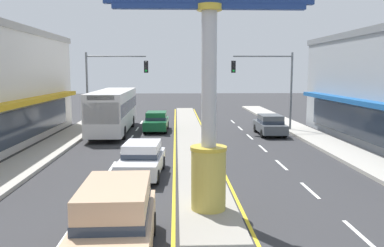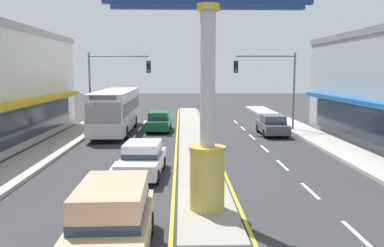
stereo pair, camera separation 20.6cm
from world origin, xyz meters
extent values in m
cube|color=gray|center=(0.00, 18.00, 0.07)|extent=(1.99, 52.00, 0.14)
cube|color=#ADA89E|center=(-8.75, 16.00, 0.09)|extent=(2.32, 60.00, 0.18)
cube|color=#ADA89E|center=(8.75, 16.00, 0.09)|extent=(2.32, 60.00, 0.18)
cube|color=silver|center=(-4.29, 4.80, 0.00)|extent=(0.14, 2.20, 0.01)
cube|color=silver|center=(-4.29, 9.20, 0.00)|extent=(0.14, 2.20, 0.01)
cube|color=silver|center=(-4.29, 13.60, 0.00)|extent=(0.14, 2.20, 0.01)
cube|color=silver|center=(-4.29, 18.00, 0.00)|extent=(0.14, 2.20, 0.01)
cube|color=silver|center=(-4.29, 22.40, 0.00)|extent=(0.14, 2.20, 0.01)
cube|color=silver|center=(-4.29, 26.80, 0.00)|extent=(0.14, 2.20, 0.01)
cube|color=silver|center=(-4.29, 31.20, 0.00)|extent=(0.14, 2.20, 0.01)
cube|color=silver|center=(4.29, 4.80, 0.00)|extent=(0.14, 2.20, 0.01)
cube|color=silver|center=(4.29, 9.20, 0.00)|extent=(0.14, 2.20, 0.01)
cube|color=silver|center=(4.29, 13.60, 0.00)|extent=(0.14, 2.20, 0.01)
cube|color=silver|center=(4.29, 18.00, 0.00)|extent=(0.14, 2.20, 0.01)
cube|color=silver|center=(4.29, 22.40, 0.00)|extent=(0.14, 2.20, 0.01)
cube|color=silver|center=(4.29, 26.80, 0.00)|extent=(0.14, 2.20, 0.01)
cube|color=silver|center=(4.29, 31.20, 0.00)|extent=(0.14, 2.20, 0.01)
cube|color=yellow|center=(-1.17, 18.00, 0.00)|extent=(0.12, 52.00, 0.01)
cube|color=yellow|center=(1.17, 18.00, 0.00)|extent=(0.12, 52.00, 0.01)
cylinder|color=gold|center=(0.00, 6.80, 1.15)|extent=(1.16, 1.16, 2.02)
cylinder|color=gold|center=(0.00, 6.80, 2.22)|extent=(1.22, 1.22, 0.12)
cylinder|color=#B7B7BC|center=(0.00, 6.80, 4.51)|extent=(0.50, 0.50, 4.70)
cylinder|color=gold|center=(0.00, 6.80, 6.76)|extent=(0.80, 0.80, 0.20)
cube|color=navy|center=(0.00, 6.80, 6.78)|extent=(6.13, 0.29, 0.16)
cube|color=gold|center=(-10.05, 17.82, 2.93)|extent=(0.90, 20.97, 0.30)
cube|color=#283342|center=(-10.46, 17.82, 1.50)|extent=(0.08, 20.23, 2.00)
cube|color=#195193|center=(10.09, 17.09, 2.88)|extent=(0.90, 19.94, 0.30)
cube|color=#283342|center=(10.50, 17.09, 1.50)|extent=(0.08, 19.24, 2.00)
cylinder|color=slate|center=(-7.99, 25.41, 3.10)|extent=(0.16, 0.16, 6.20)
cylinder|color=slate|center=(-5.68, 25.41, 5.90)|extent=(4.62, 0.12, 0.12)
cube|color=black|center=(-3.37, 25.25, 5.09)|extent=(0.32, 0.24, 0.92)
sphere|color=black|center=(-3.37, 25.11, 5.39)|extent=(0.17, 0.17, 0.17)
sphere|color=black|center=(-3.37, 25.11, 5.09)|extent=(0.17, 0.17, 0.17)
sphere|color=#19D83F|center=(-3.37, 25.11, 4.79)|extent=(0.17, 0.17, 0.17)
cylinder|color=slate|center=(7.99, 24.99, 3.10)|extent=(0.16, 0.16, 6.20)
cylinder|color=slate|center=(5.68, 24.99, 5.90)|extent=(4.62, 0.12, 0.12)
cube|color=black|center=(3.37, 24.83, 5.09)|extent=(0.32, 0.24, 0.92)
sphere|color=black|center=(3.37, 24.69, 5.39)|extent=(0.17, 0.17, 0.17)
sphere|color=black|center=(3.37, 24.69, 5.09)|extent=(0.17, 0.17, 0.17)
sphere|color=#19D83F|center=(3.37, 24.69, 4.79)|extent=(0.17, 0.17, 0.17)
cube|color=silver|center=(-2.64, 11.70, 0.60)|extent=(2.01, 4.39, 0.66)
cube|color=silver|center=(-2.63, 11.87, 1.23)|extent=(1.67, 2.24, 0.60)
cube|color=#283342|center=(-2.63, 11.87, 1.05)|extent=(1.71, 2.26, 0.24)
cylinder|color=black|center=(-1.91, 10.32, 0.31)|extent=(0.26, 0.63, 0.62)
cylinder|color=black|center=(-3.53, 10.42, 0.31)|extent=(0.26, 0.63, 0.62)
cylinder|color=black|center=(-1.76, 12.98, 0.31)|extent=(0.26, 0.63, 0.62)
cylinder|color=black|center=(-3.38, 13.08, 0.31)|extent=(0.26, 0.63, 0.62)
cube|color=#4C5156|center=(5.94, 23.25, 0.60)|extent=(1.81, 4.32, 0.66)
cube|color=#4C5156|center=(5.94, 23.07, 1.23)|extent=(1.57, 2.17, 0.60)
cube|color=#283342|center=(5.94, 23.07, 1.05)|extent=(1.61, 2.19, 0.24)
cylinder|color=black|center=(5.15, 24.59, 0.31)|extent=(0.23, 0.62, 0.62)
cylinder|color=black|center=(6.77, 24.57, 0.31)|extent=(0.23, 0.62, 0.62)
cylinder|color=black|center=(5.12, 21.92, 0.31)|extent=(0.23, 0.62, 0.62)
cylinder|color=black|center=(6.74, 21.90, 0.31)|extent=(0.23, 0.62, 0.62)
cube|color=#14562D|center=(-2.64, 25.49, 0.60)|extent=(1.87, 4.34, 0.66)
cube|color=#14562D|center=(-2.64, 25.67, 1.23)|extent=(1.60, 2.19, 0.60)
cube|color=#283342|center=(-2.64, 25.67, 1.05)|extent=(1.64, 2.21, 0.24)
cylinder|color=black|center=(-1.87, 24.14, 0.31)|extent=(0.24, 0.63, 0.62)
cylinder|color=black|center=(-3.49, 24.18, 0.31)|extent=(0.24, 0.63, 0.62)
cylinder|color=black|center=(-1.80, 26.81, 0.31)|extent=(0.24, 0.63, 0.62)
cylinder|color=black|center=(-3.42, 26.85, 0.31)|extent=(0.24, 0.63, 0.62)
cube|color=silver|center=(-5.94, 25.13, 1.81)|extent=(2.62, 11.23, 2.90)
cube|color=#283342|center=(-5.94, 25.13, 2.11)|extent=(2.64, 11.00, 0.90)
cube|color=#283342|center=(-5.89, 19.57, 2.06)|extent=(2.30, 0.10, 1.40)
cube|color=black|center=(-5.89, 19.57, 3.06)|extent=(1.75, 0.10, 0.30)
cylinder|color=black|center=(-4.76, 21.67, 0.48)|extent=(0.29, 0.96, 0.96)
cylinder|color=black|center=(-7.06, 21.64, 0.48)|extent=(0.29, 0.96, 0.96)
cylinder|color=black|center=(-4.83, 28.05, 0.48)|extent=(0.29, 0.96, 0.96)
cylinder|color=black|center=(-7.12, 28.03, 0.48)|extent=(0.29, 0.96, 0.96)
cube|color=tan|center=(-2.64, 3.56, 0.70)|extent=(1.98, 4.63, 0.80)
cube|color=tan|center=(-2.65, 3.75, 1.50)|extent=(1.72, 2.88, 0.80)
cube|color=#283342|center=(-2.65, 3.75, 1.22)|extent=(1.76, 2.91, 0.24)
cylinder|color=black|center=(-1.80, 5.01, 0.34)|extent=(0.23, 0.68, 0.68)
cylinder|color=black|center=(-3.54, 4.97, 0.34)|extent=(0.23, 0.68, 0.68)
camera|label=1|loc=(-1.08, -6.23, 4.76)|focal=37.50mm
camera|label=2|loc=(-0.87, -6.24, 4.76)|focal=37.50mm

